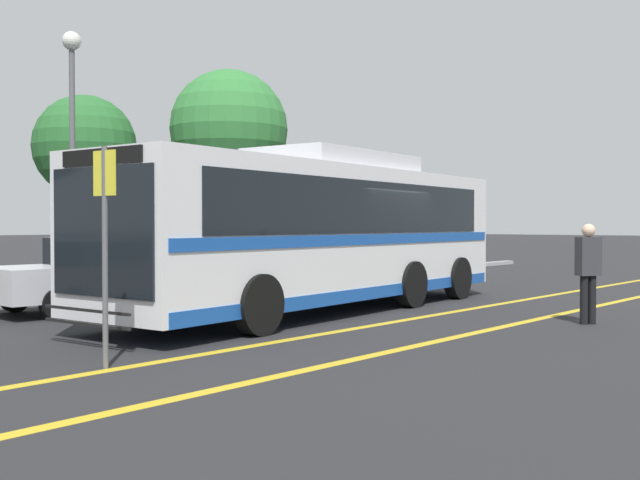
{
  "coord_description": "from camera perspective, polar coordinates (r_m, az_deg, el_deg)",
  "views": [
    {
      "loc": [
        -12.85,
        -9.87,
        1.79
      ],
      "look_at": [
        -1.19,
        0.26,
        1.47
      ],
      "focal_mm": 42.0,
      "sensor_mm": 36.0,
      "label": 1
    }
  ],
  "objects": [
    {
      "name": "transit_bus",
      "position": [
        15.46,
        0.03,
        0.81
      ],
      "size": [
        11.42,
        3.56,
        3.31
      ],
      "rotation": [
        0.0,
        0.0,
        1.66
      ],
      "color": "silver",
      "rests_on": "ground_plane"
    },
    {
      "name": "parked_car_1",
      "position": [
        16.33,
        -16.42,
        -2.49
      ],
      "size": [
        4.58,
        2.11,
        1.51
      ],
      "rotation": [
        0.0,
        0.0,
        1.52
      ],
      "color": "silver",
      "rests_on": "ground_plane"
    },
    {
      "name": "lane_strip_1",
      "position": [
        13.29,
        13.25,
        -6.56
      ],
      "size": [
        30.95,
        0.2,
        0.01
      ],
      "primitive_type": "cube",
      "rotation": [
        0.0,
        0.0,
        1.57
      ],
      "color": "gold",
      "rests_on": "ground_plane"
    },
    {
      "name": "bus_stop_sign",
      "position": [
        9.62,
        -16.08,
        0.76
      ],
      "size": [
        0.07,
        0.4,
        2.75
      ],
      "rotation": [
        0.0,
        0.0,
        1.66
      ],
      "color": "#59595E",
      "rests_on": "ground_plane"
    },
    {
      "name": "curb_strip",
      "position": [
        19.62,
        -12.35,
        -3.84
      ],
      "size": [
        38.95,
        0.36,
        0.15
      ],
      "primitive_type": "cube",
      "color": "#99999E",
      "rests_on": "ground_plane"
    },
    {
      "name": "lane_strip_0",
      "position": [
        14.21,
        6.74,
        -6.03
      ],
      "size": [
        30.95,
        0.2,
        0.01
      ],
      "primitive_type": "cube",
      "rotation": [
        0.0,
        0.0,
        1.57
      ],
      "color": "gold",
      "rests_on": "ground_plane"
    },
    {
      "name": "street_lamp",
      "position": [
        19.6,
        -18.36,
        9.12
      ],
      "size": [
        0.46,
        0.46,
        6.53
      ],
      "color": "#59595E",
      "rests_on": "ground_plane"
    },
    {
      "name": "tree_3",
      "position": [
        23.5,
        -6.96,
        8.35
      ],
      "size": [
        3.64,
        3.64,
        6.55
      ],
      "color": "#513823",
      "rests_on": "ground_plane"
    },
    {
      "name": "tree_2",
      "position": [
        23.75,
        -17.47,
        6.77
      ],
      "size": [
        3.07,
        3.07,
        5.68
      ],
      "color": "#513823",
      "rests_on": "ground_plane"
    },
    {
      "name": "ground_plane",
      "position": [
        16.3,
        3.46,
        -5.11
      ],
      "size": [
        220.0,
        220.0,
        0.0
      ],
      "primitive_type": "plane",
      "color": "#262628"
    },
    {
      "name": "pedestrian_0",
      "position": [
        14.23,
        19.76,
        -1.92
      ],
      "size": [
        0.47,
        0.41,
        1.8
      ],
      "rotation": [
        0.0,
        0.0,
        5.73
      ],
      "color": "black",
      "rests_on": "ground_plane"
    }
  ]
}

